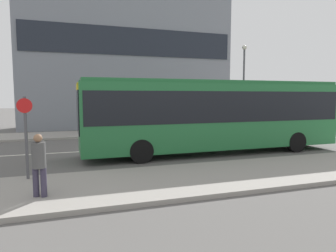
{
  "coord_description": "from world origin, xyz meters",
  "views": [
    {
      "loc": [
        -2.6,
        -14.75,
        2.64
      ],
      "look_at": [
        1.66,
        -1.93,
        1.3
      ],
      "focal_mm": 32.0,
      "sensor_mm": 36.0,
      "label": 1
    }
  ],
  "objects_px": {
    "bus_stop_sign": "(26,131)",
    "street_lamp": "(244,78)",
    "city_bus": "(214,112)",
    "pedestrian_near_stop": "(39,162)",
    "parked_car_0": "(301,123)"
  },
  "relations": [
    {
      "from": "city_bus",
      "to": "parked_car_0",
      "type": "xyz_separation_m",
      "value": [
        10.32,
        5.75,
        -1.27
      ]
    },
    {
      "from": "city_bus",
      "to": "pedestrian_near_stop",
      "type": "distance_m",
      "value": 8.55
    },
    {
      "from": "pedestrian_near_stop",
      "to": "bus_stop_sign",
      "type": "height_order",
      "value": "bus_stop_sign"
    },
    {
      "from": "city_bus",
      "to": "street_lamp",
      "type": "height_order",
      "value": "street_lamp"
    },
    {
      "from": "pedestrian_near_stop",
      "to": "city_bus",
      "type": "bearing_deg",
      "value": 53.9
    },
    {
      "from": "bus_stop_sign",
      "to": "street_lamp",
      "type": "xyz_separation_m",
      "value": [
        14.16,
        10.44,
        2.48
      ]
    },
    {
      "from": "street_lamp",
      "to": "pedestrian_near_stop",
      "type": "bearing_deg",
      "value": -137.91
    },
    {
      "from": "street_lamp",
      "to": "bus_stop_sign",
      "type": "bearing_deg",
      "value": -143.59
    },
    {
      "from": "pedestrian_near_stop",
      "to": "street_lamp",
      "type": "xyz_separation_m",
      "value": [
        13.66,
        12.33,
        3.06
      ]
    },
    {
      "from": "parked_car_0",
      "to": "bus_stop_sign",
      "type": "height_order",
      "value": "bus_stop_sign"
    },
    {
      "from": "city_bus",
      "to": "pedestrian_near_stop",
      "type": "relative_size",
      "value": 7.67
    },
    {
      "from": "city_bus",
      "to": "bus_stop_sign",
      "type": "distance_m",
      "value": 8.14
    },
    {
      "from": "bus_stop_sign",
      "to": "city_bus",
      "type": "bearing_deg",
      "value": 19.11
    },
    {
      "from": "pedestrian_near_stop",
      "to": "bus_stop_sign",
      "type": "xyz_separation_m",
      "value": [
        -0.5,
        1.89,
        0.58
      ]
    },
    {
      "from": "city_bus",
      "to": "bus_stop_sign",
      "type": "bearing_deg",
      "value": -157.69
    }
  ]
}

